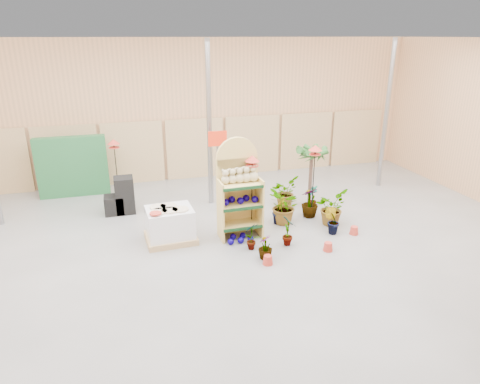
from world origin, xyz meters
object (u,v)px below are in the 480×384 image
at_px(display_shelf, 238,192).
at_px(pallet_stack, 170,225).
at_px(bird_table_front, 252,161).
at_px(potted_plant_2, 285,206).

height_order(display_shelf, pallet_stack, display_shelf).
xyz_separation_m(display_shelf, pallet_stack, (-1.63, 0.07, -0.68)).
bearing_deg(bird_table_front, potted_plant_2, 15.31).
height_order(bird_table_front, potted_plant_2, bird_table_front).
distance_m(display_shelf, potted_plant_2, 1.44).
height_order(pallet_stack, potted_plant_2, potted_plant_2).
relative_size(pallet_stack, bird_table_front, 0.61).
bearing_deg(display_shelf, pallet_stack, 176.28).
height_order(pallet_stack, bird_table_front, bird_table_front).
relative_size(display_shelf, potted_plant_2, 2.48).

